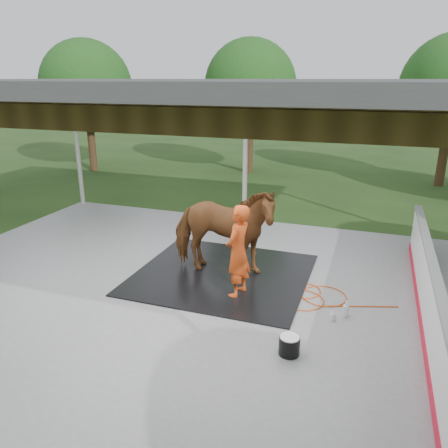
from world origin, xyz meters
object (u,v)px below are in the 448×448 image
(dasher_board, at_px, (429,304))
(horse, at_px, (222,231))
(handler, at_px, (238,251))
(wash_bucket, at_px, (289,345))

(dasher_board, distance_m, horse, 4.14)
(handler, bearing_deg, horse, -132.61)
(dasher_board, relative_size, wash_bucket, 24.30)
(horse, xyz_separation_m, handler, (0.59, -0.76, -0.09))
(horse, relative_size, handler, 1.27)
(horse, distance_m, wash_bucket, 3.19)
(dasher_board, height_order, handler, handler)
(horse, bearing_deg, wash_bucket, -143.56)
(dasher_board, bearing_deg, handler, 175.64)
(dasher_board, xyz_separation_m, handler, (-3.39, 0.26, 0.38))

